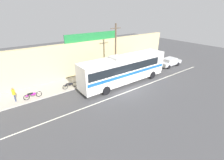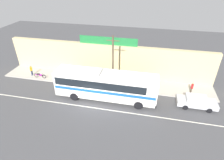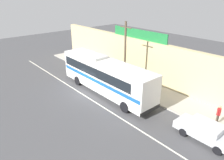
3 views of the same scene
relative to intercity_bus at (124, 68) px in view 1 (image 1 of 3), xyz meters
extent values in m
plane|color=#444447|center=(-1.19, -1.34, -2.07)|extent=(70.00, 70.00, 0.00)
cube|color=#A8A399|center=(-1.19, 3.86, -2.00)|extent=(30.00, 3.60, 0.14)
cube|color=tan|center=(-1.19, 6.01, 0.33)|extent=(30.00, 0.70, 4.80)
cube|color=#1E7538|center=(-1.02, 6.01, 3.28)|extent=(8.26, 0.12, 1.10)
cube|color=silver|center=(-1.19, -2.14, -2.06)|extent=(30.00, 0.14, 0.01)
cube|color=white|center=(0.09, 0.00, -0.07)|extent=(12.25, 2.51, 3.10)
cube|color=black|center=(-0.40, 0.00, 0.48)|extent=(10.78, 2.53, 0.96)
cube|color=#1956B2|center=(0.09, 0.00, -0.37)|extent=(12.00, 2.53, 0.36)
cube|color=black|center=(6.18, 0.00, 0.38)|extent=(0.04, 2.26, 1.40)
cube|color=black|center=(6.17, 0.00, -1.44)|extent=(0.12, 2.51, 0.36)
cube|color=silver|center=(-1.14, 0.00, 1.60)|extent=(1.40, 1.76, 0.24)
cylinder|color=black|center=(4.25, 1.17, -1.55)|extent=(1.04, 0.32, 1.04)
cylinder|color=black|center=(4.25, -1.17, -1.55)|extent=(1.04, 0.32, 1.04)
cylinder|color=black|center=(-3.59, 1.17, -1.55)|extent=(1.04, 0.32, 1.04)
cylinder|color=black|center=(-3.59, -1.17, -1.55)|extent=(1.04, 0.32, 1.04)
cube|color=#B7BABF|center=(10.81, 0.67, -1.46)|extent=(4.43, 1.77, 0.56)
cube|color=#B7BABF|center=(10.71, 0.67, -0.94)|extent=(2.31, 1.59, 0.48)
cube|color=black|center=(11.56, 0.67, -0.97)|extent=(0.21, 1.48, 0.34)
cylinder|color=black|center=(12.10, 1.51, -1.76)|extent=(0.62, 0.20, 0.62)
cylinder|color=black|center=(12.10, -0.16, -1.76)|extent=(0.62, 0.20, 0.62)
cylinder|color=black|center=(9.53, 1.51, -1.76)|extent=(0.62, 0.20, 0.62)
cylinder|color=black|center=(9.53, -0.16, -1.76)|extent=(0.62, 0.20, 0.62)
cylinder|color=brown|center=(0.47, 2.38, 1.66)|extent=(0.22, 0.22, 7.17)
cylinder|color=brown|center=(0.47, 2.38, 4.64)|extent=(1.60, 0.10, 0.10)
torus|color=black|center=(-5.72, 2.55, -1.62)|extent=(0.62, 0.06, 0.62)
torus|color=black|center=(-6.94, 2.55, -1.62)|extent=(0.62, 0.06, 0.62)
cylinder|color=silver|center=(-5.80, 2.55, -1.32)|extent=(0.34, 0.04, 0.65)
cylinder|color=silver|center=(-5.90, 2.55, -1.00)|extent=(0.03, 0.56, 0.03)
ellipsoid|color=black|center=(-6.27, 2.55, -1.44)|extent=(0.56, 0.22, 0.34)
cube|color=black|center=(-6.55, 2.55, -1.32)|extent=(0.52, 0.20, 0.10)
ellipsoid|color=black|center=(-6.88, 2.55, -1.48)|extent=(0.36, 0.14, 0.16)
torus|color=black|center=(-9.90, 2.60, -1.62)|extent=(0.62, 0.06, 0.62)
torus|color=black|center=(-11.14, 2.60, -1.62)|extent=(0.62, 0.06, 0.62)
cylinder|color=silver|center=(-9.98, 2.60, -1.32)|extent=(0.34, 0.04, 0.65)
cylinder|color=silver|center=(-10.08, 2.60, -1.00)|extent=(0.03, 0.56, 0.03)
ellipsoid|color=#991E8C|center=(-10.46, 2.60, -1.44)|extent=(0.56, 0.22, 0.34)
cube|color=black|center=(-10.74, 2.60, -1.32)|extent=(0.52, 0.20, 0.10)
ellipsoid|color=#991E8C|center=(-11.08, 2.60, -1.48)|extent=(0.36, 0.14, 0.16)
torus|color=black|center=(-3.41, 2.60, -1.62)|extent=(0.62, 0.06, 0.62)
torus|color=black|center=(-4.66, 2.60, -1.62)|extent=(0.62, 0.06, 0.62)
cylinder|color=silver|center=(-3.49, 2.60, -1.32)|extent=(0.34, 0.04, 0.65)
cylinder|color=silver|center=(-3.59, 2.60, -1.00)|extent=(0.03, 0.56, 0.03)
ellipsoid|color=#237F38|center=(-3.97, 2.60, -1.44)|extent=(0.56, 0.22, 0.34)
cube|color=black|center=(-4.26, 2.60, -1.32)|extent=(0.52, 0.20, 0.10)
ellipsoid|color=#237F38|center=(-4.60, 2.60, -1.48)|extent=(0.36, 0.14, 0.16)
cylinder|color=navy|center=(-12.14, 3.16, -1.54)|extent=(0.13, 0.13, 0.77)
cylinder|color=navy|center=(-12.14, 2.98, -1.54)|extent=(0.13, 0.13, 0.77)
cylinder|color=gold|center=(-12.14, 3.07, -0.87)|extent=(0.30, 0.30, 0.57)
sphere|color=#A37556|center=(-12.14, 3.07, -0.45)|extent=(0.21, 0.21, 0.21)
cylinder|color=gold|center=(-12.14, 3.27, -0.84)|extent=(0.08, 0.08, 0.53)
cylinder|color=gold|center=(-12.14, 2.87, -0.84)|extent=(0.08, 0.08, 0.53)
cylinder|color=brown|center=(10.55, 3.20, -1.52)|extent=(0.13, 0.13, 0.82)
cylinder|color=brown|center=(10.55, 3.02, -1.52)|extent=(0.13, 0.13, 0.82)
cylinder|color=red|center=(10.55, 3.11, -0.80)|extent=(0.30, 0.30, 0.61)
sphere|color=tan|center=(10.55, 3.11, -0.35)|extent=(0.22, 0.22, 0.22)
cylinder|color=red|center=(10.55, 3.31, -0.77)|extent=(0.08, 0.08, 0.57)
cylinder|color=red|center=(10.55, 2.91, -0.77)|extent=(0.08, 0.08, 0.57)
camera|label=1|loc=(-12.40, -14.33, 6.86)|focal=25.33mm
camera|label=2|loc=(4.84, -18.00, 11.81)|focal=29.48mm
camera|label=3|loc=(15.76, -12.64, 8.12)|focal=33.47mm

